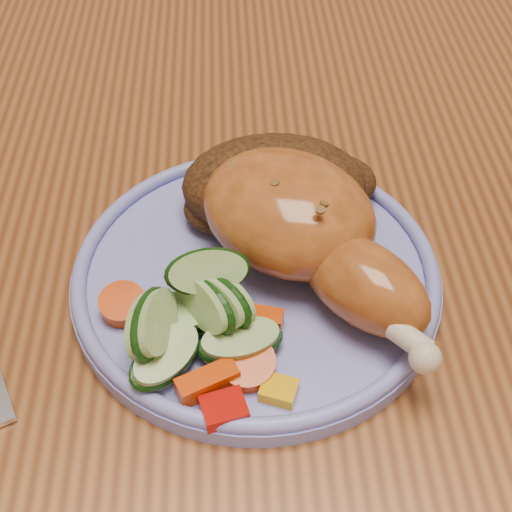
# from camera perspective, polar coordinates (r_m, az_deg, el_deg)

# --- Properties ---
(dining_table) EXTENTS (0.90, 1.40, 0.75)m
(dining_table) POSITION_cam_1_polar(r_m,az_deg,el_deg) (0.61, 5.59, 0.12)
(dining_table) COLOR brown
(dining_table) RESTS_ON ground
(chair_far) EXTENTS (0.42, 0.42, 0.91)m
(chair_far) POSITION_cam_1_polar(r_m,az_deg,el_deg) (1.21, 1.49, 16.16)
(chair_far) COLOR #4C2D16
(chair_far) RESTS_ON ground
(plate) EXTENTS (0.24, 0.24, 0.01)m
(plate) POSITION_cam_1_polar(r_m,az_deg,el_deg) (0.47, 0.00, -1.75)
(plate) COLOR #767DD5
(plate) RESTS_ON dining_table
(plate_rim) EXTENTS (0.24, 0.24, 0.01)m
(plate_rim) POSITION_cam_1_polar(r_m,az_deg,el_deg) (0.46, 0.00, -0.85)
(plate_rim) COLOR #767DD5
(plate_rim) RESTS_ON plate
(chicken_leg) EXTENTS (0.17, 0.20, 0.06)m
(chicken_leg) POSITION_cam_1_polar(r_m,az_deg,el_deg) (0.45, 3.99, 2.23)
(chicken_leg) COLOR #B05E25
(chicken_leg) RESTS_ON plate
(rice_pilaf) EXTENTS (0.14, 0.09, 0.06)m
(rice_pilaf) POSITION_cam_1_polar(r_m,az_deg,el_deg) (0.50, 1.76, 5.59)
(rice_pilaf) COLOR #432610
(rice_pilaf) RESTS_ON plate
(vegetable_pile) EXTENTS (0.12, 0.11, 0.06)m
(vegetable_pile) POSITION_cam_1_polar(r_m,az_deg,el_deg) (0.42, -4.68, -5.23)
(vegetable_pile) COLOR #A50A05
(vegetable_pile) RESTS_ON plate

